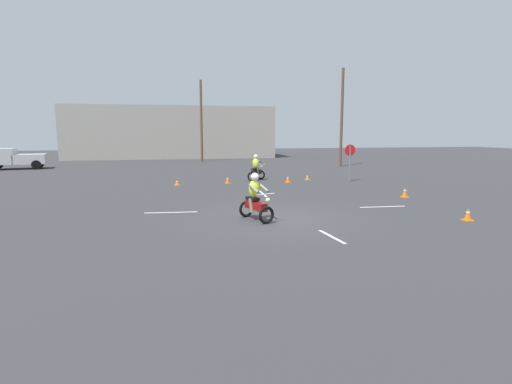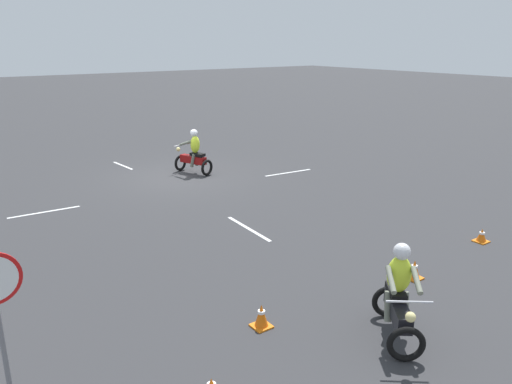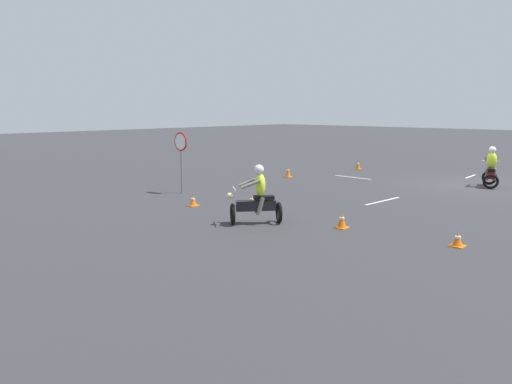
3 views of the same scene
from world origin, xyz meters
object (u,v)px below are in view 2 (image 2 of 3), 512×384
object	(u,v)px
motorcycle_rider_foreground	(194,154)
traffic_cone_far_right	(482,236)
traffic_cone_near_left	(414,270)
traffic_cone_mid_left	(261,316)
motorcycle_rider_background	(398,297)

from	to	relation	value
motorcycle_rider_foreground	traffic_cone_far_right	distance (m)	10.28
traffic_cone_far_right	traffic_cone_near_left	bearing A→B (deg)	5.50
motorcycle_rider_foreground	traffic_cone_far_right	bearing A→B (deg)	-96.03
motorcycle_rider_foreground	traffic_cone_near_left	bearing A→B (deg)	-112.83
motorcycle_rider_foreground	traffic_cone_far_right	xyz separation A→B (m)	(-2.53, 9.95, -0.57)
traffic_cone_mid_left	traffic_cone_far_right	xyz separation A→B (m)	(-6.65, 0.08, -0.05)
motorcycle_rider_background	traffic_cone_mid_left	bearing A→B (deg)	-4.34
traffic_cone_near_left	traffic_cone_far_right	world-z (taller)	traffic_cone_near_left
motorcycle_rider_background	motorcycle_rider_foreground	bearing A→B (deg)	-63.72
traffic_cone_mid_left	traffic_cone_far_right	size ratio (longest dim) A/B	1.29
motorcycle_rider_background	traffic_cone_far_right	distance (m)	5.23
motorcycle_rider_foreground	traffic_cone_near_left	size ratio (longest dim) A/B	4.10
motorcycle_rider_foreground	motorcycle_rider_background	bearing A→B (deg)	-122.47
traffic_cone_mid_left	motorcycle_rider_foreground	bearing A→B (deg)	-112.66
motorcycle_rider_foreground	traffic_cone_near_left	world-z (taller)	motorcycle_rider_foreground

